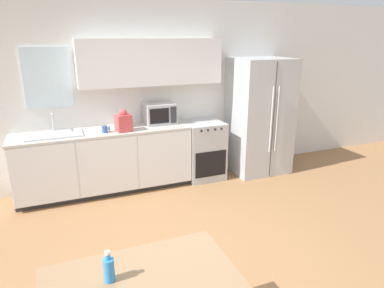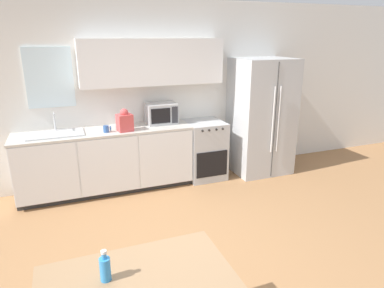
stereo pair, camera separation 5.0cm
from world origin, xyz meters
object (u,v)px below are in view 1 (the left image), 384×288
Objects in this scene: refrigerator at (259,116)px; microwave at (160,113)px; oven_range at (203,149)px; coffee_mug at (105,129)px; drink_bottle at (109,269)px.

microwave is at bearing 173.46° from refrigerator.
refrigerator reaches higher than oven_range.
coffee_mug is at bearing -176.11° from oven_range.
drink_bottle is at bearing -135.32° from refrigerator.
refrigerator reaches higher than microwave.
refrigerator is at bearing -4.09° from oven_range.
refrigerator is at bearing 44.68° from drink_bottle.
microwave is (-1.63, 0.19, 0.14)m from refrigerator.
microwave is at bearing 169.88° from oven_range.
refrigerator is (0.97, -0.07, 0.47)m from oven_range.
drink_bottle is at bearing -97.94° from coffee_mug.
coffee_mug is (-0.84, -0.22, -0.11)m from microwave.
drink_bottle is (-1.89, -2.90, 0.37)m from oven_range.
microwave is 3.27m from drink_bottle.
refrigerator is at bearing 0.74° from coffee_mug.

